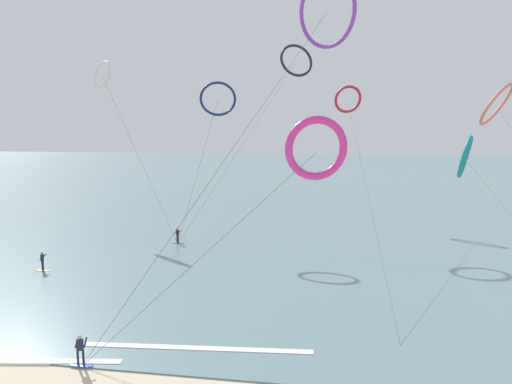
% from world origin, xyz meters
% --- Properties ---
extents(sea_water, '(400.00, 200.00, 0.08)m').
position_xyz_m(sea_water, '(0.00, 108.96, 0.04)').
color(sea_water, slate).
rests_on(sea_water, ground).
extents(surfer_emerald, '(1.40, 0.73, 1.70)m').
position_xyz_m(surfer_emerald, '(-10.15, 34.33, 0.82)').
color(surfer_emerald, '#199351').
rests_on(surfer_emerald, ground).
extents(surfer_amber, '(1.40, 0.66, 1.70)m').
position_xyz_m(surfer_amber, '(-18.77, 23.42, 0.82)').
color(surfer_amber, orange).
rests_on(surfer_amber, ground).
extents(surfer_cobalt, '(1.40, 0.62, 1.70)m').
position_xyz_m(surfer_cobalt, '(-7.02, 9.07, 0.82)').
color(surfer_cobalt, '#2647B7').
rests_on(surfer_cobalt, ground).
extents(kite_violet, '(14.42, 11.78, 22.15)m').
position_xyz_m(kite_violet, '(5.30, 18.94, 19.80)').
color(kite_violet, purple).
rests_on(kite_violet, ground).
extents(kite_crimson, '(4.17, 43.00, 18.56)m').
position_xyz_m(kite_crimson, '(8.48, 55.24, 16.51)').
color(kite_crimson, red).
rests_on(kite_crimson, ground).
extents(kite_teal, '(3.42, 26.90, 11.78)m').
position_xyz_m(kite_teal, '(19.75, 37.94, 9.50)').
color(kite_teal, teal).
rests_on(kite_teal, ground).
extents(kite_coral, '(5.45, 31.69, 17.31)m').
position_xyz_m(kite_coral, '(23.69, 41.62, 14.97)').
color(kite_coral, '#EA7260').
rests_on(kite_coral, ground).
extents(kite_navy, '(5.41, 7.77, 17.91)m').
position_xyz_m(kite_navy, '(-7.04, 40.73, 15.82)').
color(kite_navy, navy).
rests_on(kite_navy, ground).
extents(kite_magenta, '(13.69, 3.89, 13.08)m').
position_xyz_m(kite_magenta, '(4.94, 12.04, 11.38)').
color(kite_magenta, '#CC288E').
rests_on(kite_magenta, ground).
extents(kite_ivory, '(16.45, 14.58, 21.52)m').
position_xyz_m(kite_ivory, '(-24.60, 47.33, 19.59)').
color(kite_ivory, silver).
rests_on(kite_ivory, ground).
extents(kite_charcoal, '(14.09, 16.59, 23.36)m').
position_xyz_m(kite_charcoal, '(1.48, 49.01, 21.13)').
color(kite_charcoal, black).
rests_on(kite_charcoal, ground).
extents(wave_crest_near, '(10.93, 2.05, 0.12)m').
position_xyz_m(wave_crest_near, '(-10.50, 8.96, 0.06)').
color(wave_crest_near, white).
rests_on(wave_crest_near, ground).
extents(wave_crest_mid, '(13.21, 1.52, 0.12)m').
position_xyz_m(wave_crest_mid, '(-1.57, 11.78, 0.06)').
color(wave_crest_mid, white).
rests_on(wave_crest_mid, ground).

